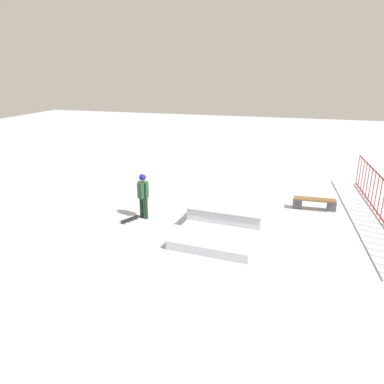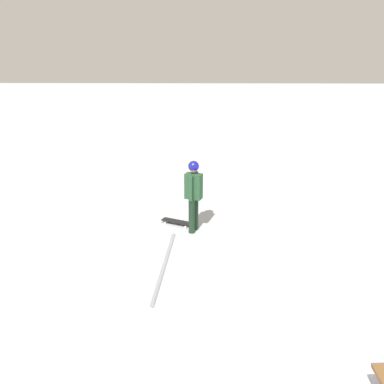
{
  "view_description": "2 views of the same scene",
  "coord_description": "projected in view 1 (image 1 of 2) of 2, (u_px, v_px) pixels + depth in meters",
  "views": [
    {
      "loc": [
        13.72,
        2.58,
        5.36
      ],
      "look_at": [
        1.17,
        -1.05,
        0.9
      ],
      "focal_mm": 33.75,
      "sensor_mm": 36.0,
      "label": 1
    },
    {
      "loc": [
        1.99,
        8.37,
        4.86
      ],
      "look_at": [
        2.1,
        -2.62,
        1.0
      ],
      "focal_mm": 47.39,
      "sensor_mm": 36.0,
      "label": 2
    }
  ],
  "objects": [
    {
      "name": "skateboard",
      "position": [
        131.0,
        219.0,
        13.42
      ],
      "size": [
        0.81,
        0.52,
        0.09
      ],
      "rotation": [
        0.0,
        0.0,
        5.84
      ],
      "color": "black",
      "rests_on": "ground"
    },
    {
      "name": "skater",
      "position": [
        143.0,
        193.0,
        13.38
      ],
      "size": [
        0.43,
        0.42,
        1.73
      ],
      "rotation": [
        0.0,
        0.0,
        5.91
      ],
      "color": "black",
      "rests_on": "ground"
    },
    {
      "name": "ground_plane",
      "position": [
        224.0,
        206.0,
        14.88
      ],
      "size": [
        60.0,
        60.0,
        0.0
      ],
      "primitive_type": "plane",
      "color": "#B2B7C1"
    },
    {
      "name": "park_bench",
      "position": [
        315.0,
        202.0,
        14.35
      ],
      "size": [
        0.45,
        1.66,
        0.48
      ],
      "rotation": [
        0.0,
        0.0,
        1.6
      ],
      "color": "brown",
      "rests_on": "ground"
    },
    {
      "name": "skate_ramp",
      "position": [
        232.0,
        211.0,
        13.51
      ],
      "size": [
        5.59,
        3.03,
        0.74
      ],
      "rotation": [
        0.0,
        0.0,
        -0.08
      ],
      "color": "silver",
      "rests_on": "ground"
    }
  ]
}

